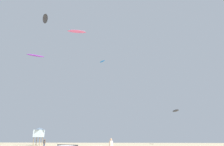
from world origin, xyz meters
The scene contains 8 objects.
person_foreground centered at (0.71, 5.47, 0.98)m, with size 0.38×0.51×1.67m.
person_midground centered at (-12.54, 19.85, 0.90)m, with size 0.41×0.37×1.55m.
lifeguard_tower centered at (-19.44, 31.87, 3.05)m, with size 2.30×2.30×4.15m.
kite_aloft_0 centered at (16.03, 40.86, 9.07)m, with size 1.47×4.48×0.48m.
kite_aloft_1 centered at (-15.63, 20.02, 27.22)m, with size 2.72×4.01×0.63m.
kite_aloft_2 centered at (-7.88, 19.29, 23.07)m, with size 4.02×1.99×0.48m.
kite_aloft_3 centered at (-4.69, 35.91, 23.01)m, with size 2.05×2.11×0.29m.
kite_aloft_4 centered at (-21.48, 28.73, 22.27)m, with size 4.47×3.24×0.76m.
Camera 1 is at (2.53, -14.59, 1.71)m, focal length 30.08 mm.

